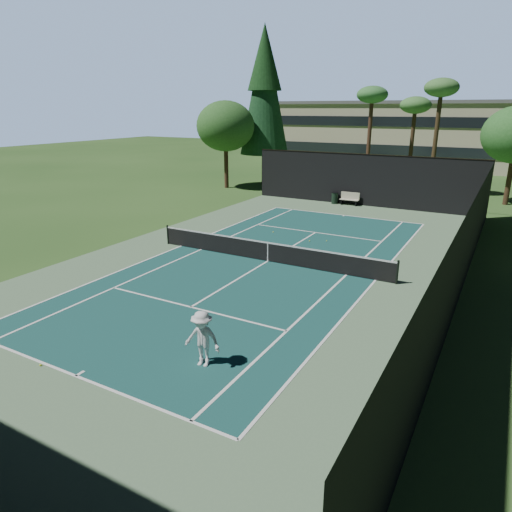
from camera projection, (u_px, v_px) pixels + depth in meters
The scene contains 19 objects.
ground at pixel (268, 261), 23.02m from camera, with size 160.00×160.00×0.00m, color #2B501E.
apron_slab at pixel (268, 261), 23.01m from camera, with size 18.00×32.00×0.01m, color #587A55.
court_surface at pixel (268, 261), 23.01m from camera, with size 10.97×23.77×0.01m, color #164844.
court_lines at pixel (268, 261), 23.01m from camera, with size 11.07×23.87×0.01m.
tennis_net at pixel (268, 251), 22.84m from camera, with size 12.90×0.10×1.10m.
fence at pixel (269, 223), 22.45m from camera, with size 18.04×32.05×4.03m.
player at pixel (202, 339), 13.46m from camera, with size 1.14×0.65×1.76m, color silver.
tennis_ball_a at pixel (41, 365), 13.67m from camera, with size 0.07×0.07×0.07m, color #D0DC32.
tennis_ball_b at pixel (310, 241), 26.42m from camera, with size 0.08×0.08×0.08m, color #B9CC2E.
tennis_ball_c at pixel (327, 241), 26.47m from camera, with size 0.07×0.07×0.07m, color #BED330.
tennis_ball_d at pixel (273, 232), 28.35m from camera, with size 0.07×0.07×0.07m, color #D7EA35.
park_bench at pixel (350, 198), 36.27m from camera, with size 1.50×0.45×1.02m.
trash_bin at pixel (335, 198), 36.82m from camera, with size 0.56×0.56×0.95m.
pine_tree at pixel (265, 84), 43.90m from camera, with size 4.80×4.80×15.00m.
palm_a at pixel (372, 99), 41.35m from camera, with size 2.80×2.80×9.32m.
palm_b at pixel (415, 108), 41.64m from camera, with size 2.80×2.80×8.42m.
palm_c at pixel (441, 93), 37.61m from camera, with size 2.80×2.80×9.77m.
decid_tree_c at pixel (225, 126), 42.68m from camera, with size 5.44×5.44×8.09m.
campus_building at pixel (431, 134), 59.91m from camera, with size 40.50×12.50×8.30m.
Camera 1 is at (10.11, -19.33, 7.37)m, focal length 32.00 mm.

